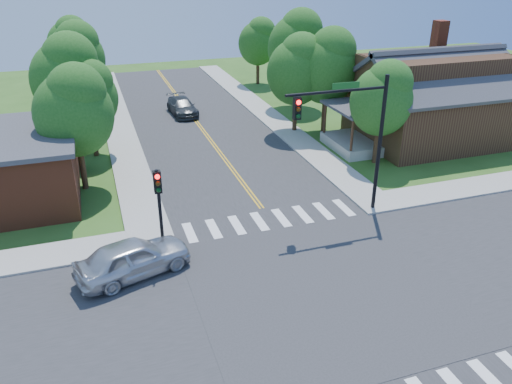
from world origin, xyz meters
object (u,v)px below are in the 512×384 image
object	(u,v)px
car_silver	(133,258)
car_dgrey	(182,107)
house_ne	(432,95)
signal_mast_ne	(352,126)
signal_pole_nw	(159,194)

from	to	relation	value
car_silver	car_dgrey	size ratio (longest dim) A/B	1.07
house_ne	car_dgrey	size ratio (longest dim) A/B	2.70
car_dgrey	signal_mast_ne	bearing A→B (deg)	-80.99
signal_mast_ne	car_silver	bearing A→B (deg)	-169.29
signal_pole_nw	house_ne	size ratio (longest dim) A/B	0.29
signal_mast_ne	car_silver	size ratio (longest dim) A/B	1.39
house_ne	car_silver	distance (m)	24.82
signal_mast_ne	car_dgrey	distance (m)	21.47
signal_pole_nw	car_dgrey	distance (m)	21.25
signal_pole_nw	car_silver	distance (m)	3.17
signal_mast_ne	signal_pole_nw	bearing A→B (deg)	-179.93
car_silver	car_dgrey	world-z (taller)	car_silver
signal_pole_nw	car_dgrey	size ratio (longest dim) A/B	0.79
signal_mast_ne	signal_pole_nw	xyz separation A→B (m)	(-9.51, -0.01, -2.19)
signal_mast_ne	signal_pole_nw	size ratio (longest dim) A/B	1.89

